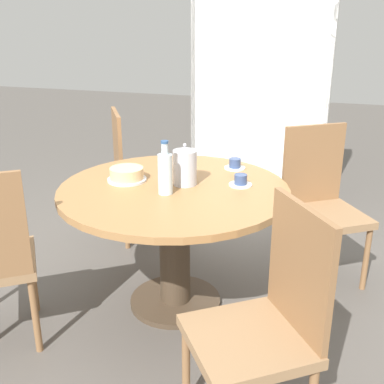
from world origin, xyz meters
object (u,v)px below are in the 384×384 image
Objects in this scene: chair_c at (321,202)px; coffee_pot at (185,166)px; bookshelf at (260,95)px; cup_a at (235,165)px; water_bottle at (165,172)px; chair_d at (137,173)px; chair_b at (265,322)px; cup_b at (241,181)px; cake_main at (127,175)px.

chair_c reaches higher than coffee_pot.
cup_a is (0.06, -1.19, -0.22)m from bookshelf.
chair_d is at bearing 121.59° from water_bottle.
cup_a is at bearing 93.01° from bookshelf.
bookshelf is at bearing -71.78° from chair_d.
chair_c is 0.58m from cup_a.
chair_b is 3.43× the size of water_bottle.
water_bottle is (-0.05, -0.16, 0.01)m from coffee_pot.
cup_b is (0.15, -1.47, -0.22)m from bookshelf.
bookshelf reaches higher than water_bottle.
water_bottle is 0.57m from cup_a.
chair_c reaches higher than cake_main.
chair_d is 0.49× the size of bookshelf.
water_bottle reaches higher than coffee_pot.
chair_c is at bearing 138.25° from chair_b.
water_bottle is (0.53, -0.86, 0.33)m from chair_d.
cup_b is (0.60, 0.10, -0.01)m from cake_main.
water_bottle is (-0.61, 0.62, 0.33)m from chair_b.
chair_c is 1.00× the size of chair_d.
chair_d is at bearing 109.65° from cake_main.
water_bottle is at bearing -179.55° from chair_d.
coffee_pot reaches higher than cup_b.
bookshelf reaches higher than chair_b.
chair_d is 0.83m from cake_main.
chair_b is at bearing -54.35° from coffee_pot.
bookshelf is 1.49m from cup_b.
cup_a is at bearing -146.08° from chair_d.
cup_a is at bearing 108.10° from cup_b.
coffee_pot is 0.17m from water_bottle.
bookshelf reaches higher than coffee_pot.
cake_main is at bearing 155.09° from water_bottle.
chair_b reaches higher than cup_b.
chair_c and chair_d have the same top height.
bookshelf is at bearing 93.01° from cup_a.
cup_a is (-0.36, 1.12, 0.24)m from chair_b.
chair_c reaches higher than cup_a.
chair_b is at bearing -45.43° from water_bottle.
bookshelf is 7.00× the size of water_bottle.
chair_c is 1.29m from chair_d.
coffee_pot reaches higher than cake_main.
water_bottle is at bearing -107.64° from coffee_pot.
chair_c is 1.25m from bookshelf.
cake_main is at bearing -170.38° from cup_b.
chair_b is at bearing -72.08° from cup_a.
water_bottle is 1.29× the size of cake_main.
bookshelf is 15.58× the size of cup_b.
cup_b is at bearing -157.47° from chair_d.
chair_c is 0.92m from coffee_pot.
bookshelf is at bearing 154.76° from chair_b.
chair_c is at bearing 47.64° from cup_b.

